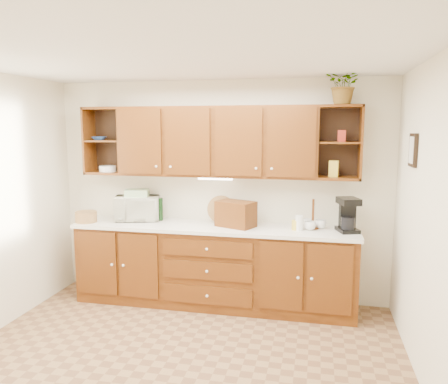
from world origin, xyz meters
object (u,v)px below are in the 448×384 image
at_px(microwave, 137,208).
at_px(bread_box, 236,214).
at_px(potted_plant, 345,84).
at_px(coffee_maker, 348,215).

height_order(microwave, bread_box, bread_box).
relative_size(bread_box, potted_plant, 1.00).
relative_size(microwave, bread_box, 1.26).
distance_m(coffee_maker, potted_plant, 1.38).
bearing_deg(bread_box, potted_plant, 27.18).
xyz_separation_m(microwave, bread_box, (1.23, -0.11, 0.00)).
height_order(bread_box, coffee_maker, coffee_maker).
height_order(microwave, potted_plant, potted_plant).
relative_size(bread_box, coffee_maker, 1.12).
bearing_deg(potted_plant, bread_box, -176.14).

